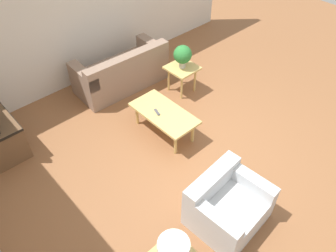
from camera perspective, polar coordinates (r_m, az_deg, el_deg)
ground_plane at (r=5.27m, az=5.54°, el=-4.60°), size 14.00×14.00×0.00m
wall_right at (r=6.49m, az=-14.81°, el=18.89°), size 0.12×7.20×2.70m
sofa at (r=6.46m, az=-7.99°, el=9.22°), size 0.88×1.80×0.81m
armchair at (r=4.37m, az=10.12°, el=-13.42°), size 0.86×0.97×0.69m
coffee_table at (r=5.30m, az=-0.72°, el=2.03°), size 1.15×0.58×0.44m
side_table_plant at (r=6.21m, az=2.47°, el=9.58°), size 0.53×0.53×0.53m
potted_plant at (r=6.03m, az=2.57°, el=12.26°), size 0.33×0.33×0.43m
table_lamp at (r=3.44m, az=0.97°, el=-20.76°), size 0.32×0.32×0.39m
remote_control at (r=5.26m, az=-1.92°, el=2.44°), size 0.16×0.09×0.02m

